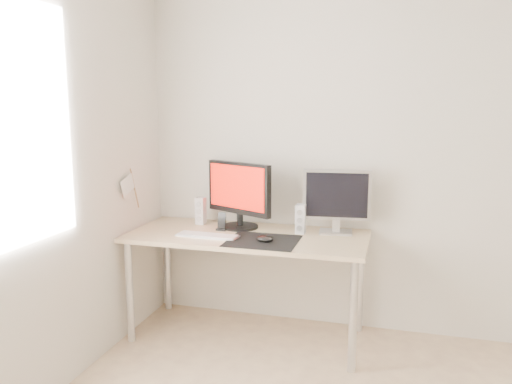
{
  "coord_description": "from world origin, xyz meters",
  "views": [
    {
      "loc": [
        0.0,
        -1.75,
        1.58
      ],
      "look_at": [
        -0.89,
        1.44,
        1.01
      ],
      "focal_mm": 35.0,
      "sensor_mm": 36.0,
      "label": 1
    }
  ],
  "objects_px": {
    "phone_dock": "(222,225)",
    "speaker_left": "(201,211)",
    "desk": "(247,245)",
    "speaker_right": "(301,219)",
    "keyboard": "(207,235)",
    "mouse": "(265,239)",
    "second_monitor": "(337,198)",
    "main_monitor": "(239,193)"
  },
  "relations": [
    {
      "from": "phone_dock",
      "to": "speaker_left",
      "type": "bearing_deg",
      "value": 146.76
    },
    {
      "from": "main_monitor",
      "to": "phone_dock",
      "type": "distance_m",
      "value": 0.25
    },
    {
      "from": "speaker_left",
      "to": "phone_dock",
      "type": "bearing_deg",
      "value": -33.24
    },
    {
      "from": "mouse",
      "to": "speaker_left",
      "type": "xyz_separation_m",
      "value": [
        -0.58,
        0.37,
        0.08
      ]
    },
    {
      "from": "speaker_left",
      "to": "speaker_right",
      "type": "xyz_separation_m",
      "value": [
        0.75,
        -0.08,
        0.0
      ]
    },
    {
      "from": "desk",
      "to": "speaker_right",
      "type": "distance_m",
      "value": 0.4
    },
    {
      "from": "mouse",
      "to": "second_monitor",
      "type": "distance_m",
      "value": 0.59
    },
    {
      "from": "second_monitor",
      "to": "speaker_left",
      "type": "bearing_deg",
      "value": 179.66
    },
    {
      "from": "mouse",
      "to": "speaker_left",
      "type": "relative_size",
      "value": 0.57
    },
    {
      "from": "main_monitor",
      "to": "phone_dock",
      "type": "bearing_deg",
      "value": -134.0
    },
    {
      "from": "mouse",
      "to": "speaker_left",
      "type": "height_order",
      "value": "speaker_left"
    },
    {
      "from": "keyboard",
      "to": "phone_dock",
      "type": "bearing_deg",
      "value": 79.57
    },
    {
      "from": "mouse",
      "to": "desk",
      "type": "xyz_separation_m",
      "value": [
        -0.17,
        0.18,
        -0.1
      ]
    },
    {
      "from": "main_monitor",
      "to": "second_monitor",
      "type": "distance_m",
      "value": 0.68
    },
    {
      "from": "desk",
      "to": "phone_dock",
      "type": "bearing_deg",
      "value": 165.14
    },
    {
      "from": "mouse",
      "to": "phone_dock",
      "type": "bearing_deg",
      "value": 147.98
    },
    {
      "from": "main_monitor",
      "to": "keyboard",
      "type": "height_order",
      "value": "main_monitor"
    },
    {
      "from": "desk",
      "to": "speaker_left",
      "type": "distance_m",
      "value": 0.49
    },
    {
      "from": "mouse",
      "to": "main_monitor",
      "type": "height_order",
      "value": "main_monitor"
    },
    {
      "from": "desk",
      "to": "speaker_left",
      "type": "bearing_deg",
      "value": 155.02
    },
    {
      "from": "speaker_left",
      "to": "desk",
      "type": "bearing_deg",
      "value": -24.98
    },
    {
      "from": "mouse",
      "to": "desk",
      "type": "height_order",
      "value": "mouse"
    },
    {
      "from": "keyboard",
      "to": "phone_dock",
      "type": "xyz_separation_m",
      "value": [
        0.03,
        0.19,
        0.03
      ]
    },
    {
      "from": "desk",
      "to": "keyboard",
      "type": "distance_m",
      "value": 0.28
    },
    {
      "from": "main_monitor",
      "to": "desk",
      "type": "bearing_deg",
      "value": -54.84
    },
    {
      "from": "main_monitor",
      "to": "mouse",
      "type": "bearing_deg",
      "value": -50.2
    },
    {
      "from": "keyboard",
      "to": "mouse",
      "type": "bearing_deg",
      "value": -5.81
    },
    {
      "from": "mouse",
      "to": "speaker_right",
      "type": "height_order",
      "value": "speaker_right"
    },
    {
      "from": "mouse",
      "to": "phone_dock",
      "type": "xyz_separation_m",
      "value": [
        -0.37,
        0.23,
        0.02
      ]
    },
    {
      "from": "second_monitor",
      "to": "speaker_left",
      "type": "relative_size",
      "value": 2.28
    },
    {
      "from": "phone_dock",
      "to": "mouse",
      "type": "bearing_deg",
      "value": -32.02
    },
    {
      "from": "speaker_left",
      "to": "speaker_right",
      "type": "relative_size",
      "value": 1.0
    },
    {
      "from": "mouse",
      "to": "speaker_right",
      "type": "distance_m",
      "value": 0.35
    },
    {
      "from": "speaker_right",
      "to": "phone_dock",
      "type": "height_order",
      "value": "speaker_right"
    },
    {
      "from": "desk",
      "to": "speaker_right",
      "type": "height_order",
      "value": "speaker_right"
    },
    {
      "from": "speaker_left",
      "to": "phone_dock",
      "type": "xyz_separation_m",
      "value": [
        0.21,
        -0.14,
        -0.06
      ]
    },
    {
      "from": "second_monitor",
      "to": "phone_dock",
      "type": "bearing_deg",
      "value": -170.2
    },
    {
      "from": "speaker_right",
      "to": "keyboard",
      "type": "distance_m",
      "value": 0.64
    },
    {
      "from": "main_monitor",
      "to": "speaker_left",
      "type": "relative_size",
      "value": 2.61
    },
    {
      "from": "second_monitor",
      "to": "speaker_right",
      "type": "height_order",
      "value": "second_monitor"
    },
    {
      "from": "keyboard",
      "to": "desk",
      "type": "bearing_deg",
      "value": 29.88
    },
    {
      "from": "main_monitor",
      "to": "speaker_right",
      "type": "bearing_deg",
      "value": -4.33
    }
  ]
}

